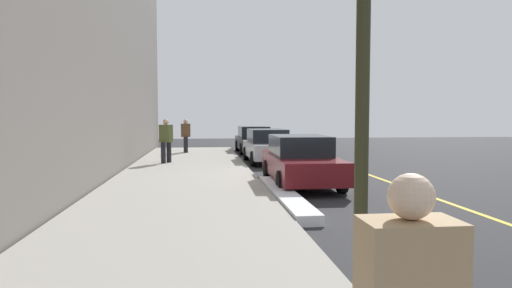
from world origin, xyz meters
TOP-DOWN VIEW (x-y plane):
  - ground_plane at (0.00, 0.00)m, footprint 56.00×56.00m
  - sidewalk at (0.00, -3.30)m, footprint 28.00×4.60m
  - lane_stripe_centre at (0.00, 3.20)m, footprint 28.00×0.14m
  - snow_bank_curb at (3.19, -0.70)m, footprint 5.63×0.56m
  - parked_car_black at (-11.34, 0.19)m, footprint 4.44×1.95m
  - parked_car_silver at (-5.91, 0.20)m, footprint 4.54×1.95m
  - parked_car_maroon at (0.83, 0.24)m, footprint 4.74×1.95m
  - pedestrian_olive_coat at (-4.86, -4.26)m, footprint 0.55×0.59m
  - pedestrian_brown_coat at (-10.22, -3.64)m, footprint 0.59×0.52m
  - traffic_light_pole at (10.54, -1.37)m, footprint 0.35×0.26m

SIDE VIEW (x-z plane):
  - ground_plane at x=0.00m, z-range 0.00..0.00m
  - lane_stripe_centre at x=0.00m, z-range 0.00..0.01m
  - sidewalk at x=0.00m, z-range 0.00..0.15m
  - snow_bank_curb at x=3.19m, z-range 0.00..0.22m
  - parked_car_black at x=-11.34m, z-range 0.00..1.51m
  - parked_car_silver at x=-5.91m, z-range 0.00..1.51m
  - parked_car_maroon at x=0.83m, z-range 0.00..1.52m
  - pedestrian_brown_coat at x=-10.22m, z-range 0.21..2.00m
  - pedestrian_olive_coat at x=-4.86m, z-range 0.21..2.05m
  - traffic_light_pole at x=10.54m, z-range 0.87..4.78m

